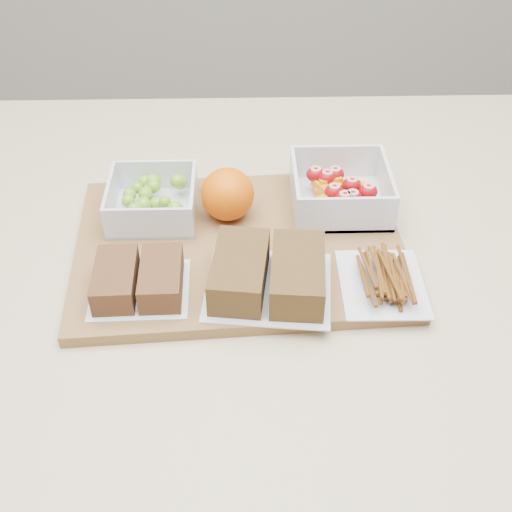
% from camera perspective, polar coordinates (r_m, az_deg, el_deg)
% --- Properties ---
extents(counter, '(1.20, 0.90, 0.90)m').
position_cam_1_polar(counter, '(1.17, -0.58, -17.33)').
color(counter, beige).
rests_on(counter, ground).
extents(cutting_board, '(0.44, 0.33, 0.02)m').
position_cam_1_polar(cutting_board, '(0.83, -1.47, 0.87)').
color(cutting_board, brown).
rests_on(cutting_board, counter).
extents(grape_container, '(0.12, 0.12, 0.05)m').
position_cam_1_polar(grape_container, '(0.87, -9.07, 4.93)').
color(grape_container, silver).
rests_on(grape_container, cutting_board).
extents(fruit_container, '(0.13, 0.13, 0.06)m').
position_cam_1_polar(fruit_container, '(0.89, 7.46, 5.71)').
color(fruit_container, silver).
rests_on(fruit_container, cutting_board).
extents(orange, '(0.07, 0.07, 0.07)m').
position_cam_1_polar(orange, '(0.85, -2.56, 5.50)').
color(orange, '#E65F05').
rests_on(orange, cutting_board).
extents(sandwich_bag_left, '(0.12, 0.10, 0.04)m').
position_cam_1_polar(sandwich_bag_left, '(0.76, -10.39, -2.07)').
color(sandwich_bag_left, silver).
rests_on(sandwich_bag_left, cutting_board).
extents(sandwich_bag_center, '(0.16, 0.15, 0.05)m').
position_cam_1_polar(sandwich_bag_center, '(0.75, 1.12, -1.58)').
color(sandwich_bag_center, silver).
rests_on(sandwich_bag_center, cutting_board).
extents(pretzel_bag, '(0.10, 0.12, 0.03)m').
position_cam_1_polar(pretzel_bag, '(0.77, 11.24, -1.76)').
color(pretzel_bag, silver).
rests_on(pretzel_bag, cutting_board).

